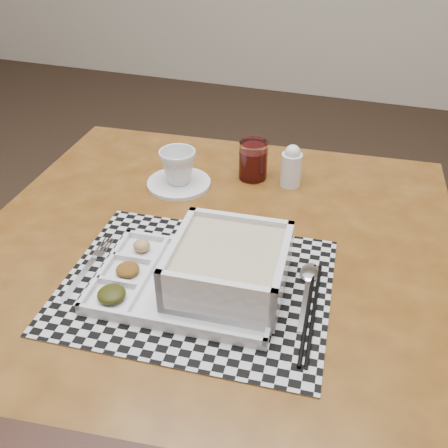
% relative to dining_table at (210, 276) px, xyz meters
% --- Properties ---
extents(floor, '(5.00, 5.00, 0.00)m').
position_rel_dining_table_xyz_m(floor, '(-0.84, 0.35, -0.65)').
color(floor, '#2E2117').
rests_on(floor, ground).
extents(dining_table, '(1.03, 1.03, 0.72)m').
position_rel_dining_table_xyz_m(dining_table, '(0.00, 0.00, 0.00)').
color(dining_table, '#4A270D').
rests_on(dining_table, ground).
extents(placemat, '(0.50, 0.41, 0.00)m').
position_rel_dining_table_xyz_m(placemat, '(0.02, -0.11, 0.08)').
color(placemat, '#B4B3BB').
rests_on(placemat, dining_table).
extents(serving_tray, '(0.34, 0.25, 0.09)m').
position_rel_dining_table_xyz_m(serving_tray, '(0.06, -0.11, 0.11)').
color(serving_tray, silver).
rests_on(serving_tray, placemat).
extents(fork, '(0.03, 0.19, 0.00)m').
position_rel_dining_table_xyz_m(fork, '(-0.19, -0.13, 0.08)').
color(fork, silver).
rests_on(fork, placemat).
extents(spoon, '(0.04, 0.18, 0.01)m').
position_rel_dining_table_xyz_m(spoon, '(0.20, -0.03, 0.08)').
color(spoon, silver).
rests_on(spoon, placemat).
extents(chopsticks, '(0.04, 0.24, 0.01)m').
position_rel_dining_table_xyz_m(chopsticks, '(0.22, -0.12, 0.08)').
color(chopsticks, black).
rests_on(chopsticks, placemat).
extents(saucer, '(0.15, 0.15, 0.01)m').
position_rel_dining_table_xyz_m(saucer, '(-0.15, 0.20, 0.08)').
color(saucer, silver).
rests_on(saucer, dining_table).
extents(cup, '(0.10, 0.10, 0.08)m').
position_rel_dining_table_xyz_m(cup, '(-0.15, 0.20, 0.12)').
color(cup, silver).
rests_on(cup, saucer).
extents(juice_glass, '(0.07, 0.07, 0.09)m').
position_rel_dining_table_xyz_m(juice_glass, '(0.00, 0.29, 0.12)').
color(juice_glass, white).
rests_on(juice_glass, dining_table).
extents(creamer_bottle, '(0.05, 0.05, 0.10)m').
position_rel_dining_table_xyz_m(creamer_bottle, '(0.10, 0.29, 0.12)').
color(creamer_bottle, silver).
rests_on(creamer_bottle, dining_table).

